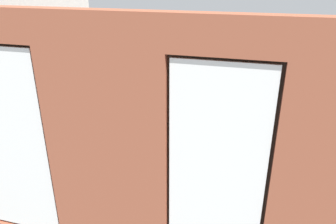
{
  "coord_description": "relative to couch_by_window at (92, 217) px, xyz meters",
  "views": [
    {
      "loc": [
        -1.24,
        5.18,
        3.29
      ],
      "look_at": [
        0.09,
        0.4,
        1.17
      ],
      "focal_mm": 35.0,
      "sensor_mm": 36.0,
      "label": 1
    }
  ],
  "objects": [
    {
      "name": "ground_plane",
      "position": [
        -0.64,
        -2.16,
        -0.38
      ],
      "size": [
        6.69,
        6.38,
        0.1
      ],
      "primitive_type": "cube",
      "color": "brown"
    },
    {
      "name": "brick_wall_with_windows",
      "position": [
        -0.64,
        0.65,
        1.15
      ],
      "size": [
        6.09,
        0.3,
        3.04
      ],
      "color": "#9E5138",
      "rests_on": "ground_plane"
    },
    {
      "name": "white_wall_right",
      "position": [
        2.35,
        -1.96,
        1.19
      ],
      "size": [
        0.1,
        5.38,
        3.04
      ],
      "primitive_type": "cube",
      "color": "silver",
      "rests_on": "ground_plane"
    },
    {
      "name": "couch_by_window",
      "position": [
        0.0,
        0.0,
        0.0
      ],
      "size": [
        1.81,
        0.87,
        0.8
      ],
      "color": "black",
      "rests_on": "ground_plane"
    },
    {
      "name": "couch_left",
      "position": [
        -2.99,
        -1.67,
        -0.0
      ],
      "size": [
        0.87,
        2.01,
        0.8
      ],
      "rotation": [
        0.0,
        0.0,
        1.57
      ],
      "color": "black",
      "rests_on": "ground_plane"
    },
    {
      "name": "coffee_table",
      "position": [
        -0.34,
        -2.13,
        0.04
      ],
      "size": [
        1.34,
        0.74,
        0.42
      ],
      "color": "#A87547",
      "rests_on": "ground_plane"
    },
    {
      "name": "cup_ceramic",
      "position": [
        -0.44,
        -2.02,
        0.13
      ],
      "size": [
        0.08,
        0.08,
        0.09
      ],
      "primitive_type": "cylinder",
      "color": "#33567F",
      "rests_on": "coffee_table"
    },
    {
      "name": "candle_jar",
      "position": [
        -0.18,
        -2.22,
        0.14
      ],
      "size": [
        0.08,
        0.08,
        0.1
      ],
      "primitive_type": "cylinder",
      "color": "#B7333D",
      "rests_on": "coffee_table"
    },
    {
      "name": "table_plant_small",
      "position": [
        -0.34,
        -2.13,
        0.22
      ],
      "size": [
        0.17,
        0.17,
        0.25
      ],
      "color": "#9E5638",
      "rests_on": "coffee_table"
    },
    {
      "name": "remote_silver",
      "position": [
        -0.71,
        -2.26,
        0.1
      ],
      "size": [
        0.17,
        0.12,
        0.02
      ],
      "primitive_type": "cube",
      "rotation": [
        0.0,
        0.0,
        1.08
      ],
      "color": "#B2B2B7",
      "rests_on": "coffee_table"
    },
    {
      "name": "media_console",
      "position": [
        2.05,
        -1.69,
        -0.09
      ],
      "size": [
        1.08,
        0.42,
        0.47
      ],
      "primitive_type": "cube",
      "color": "black",
      "rests_on": "ground_plane"
    },
    {
      "name": "tv_flatscreen",
      "position": [
        2.05,
        -1.69,
        0.49
      ],
      "size": [
        0.98,
        0.2,
        0.68
      ],
      "color": "black",
      "rests_on": "media_console"
    },
    {
      "name": "papasan_chair",
      "position": [
        -0.03,
        -4.23,
        0.11
      ],
      "size": [
        1.11,
        1.11,
        0.7
      ],
      "color": "olive",
      "rests_on": "ground_plane"
    },
    {
      "name": "potted_plant_between_couches",
      "position": [
        -1.36,
        -0.05,
        0.45
      ],
      "size": [
        0.69,
        0.75,
        1.21
      ],
      "color": "gray",
      "rests_on": "ground_plane"
    },
    {
      "name": "potted_plant_mid_room_small",
      "position": [
        -1.05,
        -3.1,
        0.01
      ],
      "size": [
        0.3,
        0.3,
        0.52
      ],
      "color": "gray",
      "rests_on": "ground_plane"
    },
    {
      "name": "potted_plant_corner_near_left",
      "position": [
        -3.14,
        -4.35,
        0.22
      ],
      "size": [
        0.64,
        0.64,
        0.83
      ],
      "color": "gray",
      "rests_on": "ground_plane"
    }
  ]
}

